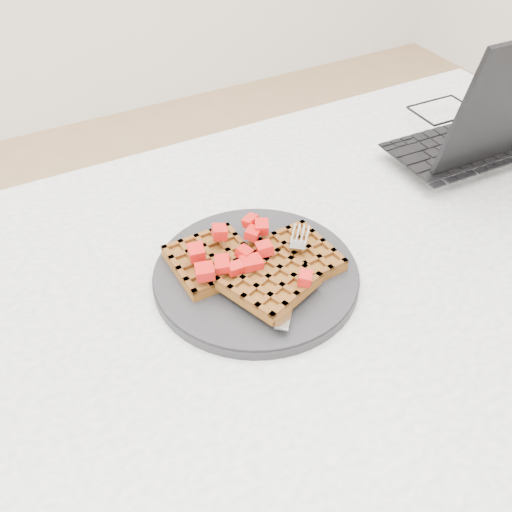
{
  "coord_description": "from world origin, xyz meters",
  "views": [
    {
      "loc": [
        -0.35,
        -0.43,
        1.26
      ],
      "look_at": [
        -0.1,
        0.04,
        0.79
      ],
      "focal_mm": 40.0,
      "sensor_mm": 36.0,
      "label": 1
    }
  ],
  "objects": [
    {
      "name": "table",
      "position": [
        0.0,
        0.0,
        0.64
      ],
      "size": [
        1.2,
        0.8,
        0.75
      ],
      "color": "white",
      "rests_on": "ground"
    },
    {
      "name": "plate",
      "position": [
        -0.1,
        0.04,
        0.76
      ],
      "size": [
        0.26,
        0.26,
        0.02
      ],
      "primitive_type": "cylinder",
      "color": "black",
      "rests_on": "table"
    },
    {
      "name": "waffles",
      "position": [
        -0.1,
        0.03,
        0.78
      ],
      "size": [
        0.2,
        0.19,
        0.03
      ],
      "color": "brown",
      "rests_on": "plate"
    },
    {
      "name": "strawberry_pile",
      "position": [
        -0.1,
        0.04,
        0.8
      ],
      "size": [
        0.15,
        0.15,
        0.02
      ],
      "primitive_type": null,
      "color": "#A90000",
      "rests_on": "waffles"
    },
    {
      "name": "fork",
      "position": [
        -0.06,
        0.0,
        0.77
      ],
      "size": [
        0.13,
        0.15,
        0.02
      ],
      "primitive_type": null,
      "rotation": [
        0.0,
        0.0,
        -0.69
      ],
      "color": "silver",
      "rests_on": "plate"
    },
    {
      "name": "laptop",
      "position": [
        0.4,
        0.15,
        0.79
      ],
      "size": [
        0.36,
        0.27,
        0.24
      ],
      "rotation": [
        0.0,
        0.0,
        3.11
      ],
      "color": "black",
      "rests_on": "table"
    }
  ]
}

